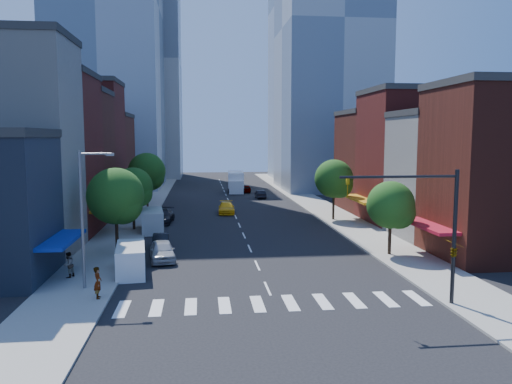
% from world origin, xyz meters
% --- Properties ---
extents(ground, '(220.00, 220.00, 0.00)m').
position_xyz_m(ground, '(0.00, 0.00, 0.00)').
color(ground, black).
rests_on(ground, ground).
extents(sidewalk_left, '(5.00, 120.00, 0.15)m').
position_xyz_m(sidewalk_left, '(-12.50, 40.00, 0.07)').
color(sidewalk_left, gray).
rests_on(sidewalk_left, ground).
extents(sidewalk_right, '(5.00, 120.00, 0.15)m').
position_xyz_m(sidewalk_right, '(12.50, 40.00, 0.07)').
color(sidewalk_right, gray).
rests_on(sidewalk_right, ground).
extents(crosswalk, '(19.00, 3.00, 0.01)m').
position_xyz_m(crosswalk, '(0.00, -3.00, 0.01)').
color(crosswalk, silver).
rests_on(crosswalk, ground).
extents(bldg_left_1, '(12.00, 8.00, 18.00)m').
position_xyz_m(bldg_left_1, '(-21.00, 12.00, 9.00)').
color(bldg_left_1, '#B3ADA5').
rests_on(bldg_left_1, ground).
extents(bldg_left_2, '(12.00, 9.00, 16.00)m').
position_xyz_m(bldg_left_2, '(-21.00, 20.50, 8.00)').
color(bldg_left_2, '#581714').
rests_on(bldg_left_2, ground).
extents(bldg_left_3, '(12.00, 8.00, 15.00)m').
position_xyz_m(bldg_left_3, '(-21.00, 29.00, 7.50)').
color(bldg_left_3, '#4A1B12').
rests_on(bldg_left_3, ground).
extents(bldg_left_4, '(12.00, 9.00, 17.00)m').
position_xyz_m(bldg_left_4, '(-21.00, 37.50, 8.50)').
color(bldg_left_4, '#581714').
rests_on(bldg_left_4, ground).
extents(bldg_left_5, '(12.00, 10.00, 13.00)m').
position_xyz_m(bldg_left_5, '(-21.00, 47.00, 6.50)').
color(bldg_left_5, '#4A1B12').
rests_on(bldg_left_5, ground).
extents(bldg_right_0, '(12.00, 9.00, 14.00)m').
position_xyz_m(bldg_right_0, '(21.00, 6.50, 7.00)').
color(bldg_right_0, '#4A1B12').
rests_on(bldg_right_0, ground).
extents(bldg_right_1, '(12.00, 8.00, 12.00)m').
position_xyz_m(bldg_right_1, '(21.00, 15.00, 6.00)').
color(bldg_right_1, '#B3ADA5').
rests_on(bldg_right_1, ground).
extents(bldg_right_2, '(12.00, 10.00, 15.00)m').
position_xyz_m(bldg_right_2, '(21.00, 24.00, 7.50)').
color(bldg_right_2, '#581714').
rests_on(bldg_right_2, ground).
extents(bldg_right_3, '(12.00, 10.00, 13.00)m').
position_xyz_m(bldg_right_3, '(21.00, 34.00, 6.50)').
color(bldg_right_3, '#4A1B12').
rests_on(bldg_right_3, ground).
extents(tower_nw, '(20.00, 22.00, 70.00)m').
position_xyz_m(tower_nw, '(-22.00, 70.00, 35.00)').
color(tower_nw, '#8C99A8').
rests_on(tower_nw, ground).
extents(tower_ne, '(18.00, 20.00, 60.00)m').
position_xyz_m(tower_ne, '(20.00, 62.00, 30.00)').
color(tower_ne, '#9EA5AD').
rests_on(tower_ne, ground).
extents(tower_far_e, '(22.00, 22.00, 80.00)m').
position_xyz_m(tower_far_e, '(24.00, 85.00, 40.00)').
color(tower_far_e, '#8C99A8').
rests_on(tower_far_e, ground).
extents(tower_far_w, '(18.00, 18.00, 56.00)m').
position_xyz_m(tower_far_w, '(-18.00, 95.00, 28.00)').
color(tower_far_w, '#9EA5AD').
rests_on(tower_far_w, ground).
extents(traffic_signal, '(7.24, 2.24, 8.00)m').
position_xyz_m(traffic_signal, '(9.94, -4.50, 4.16)').
color(traffic_signal, black).
rests_on(traffic_signal, sidewalk_right).
extents(streetlight, '(2.25, 0.25, 9.00)m').
position_xyz_m(streetlight, '(-11.81, 1.00, 5.28)').
color(streetlight, slate).
rests_on(streetlight, sidewalk_left).
extents(tree_left_near, '(4.80, 4.80, 7.30)m').
position_xyz_m(tree_left_near, '(-11.35, 10.92, 4.87)').
color(tree_left_near, black).
rests_on(tree_left_near, sidewalk_left).
extents(tree_left_mid, '(4.20, 4.20, 6.65)m').
position_xyz_m(tree_left_mid, '(-11.35, 21.92, 4.53)').
color(tree_left_mid, black).
rests_on(tree_left_mid, sidewalk_left).
extents(tree_left_far, '(5.00, 5.00, 7.75)m').
position_xyz_m(tree_left_far, '(-11.35, 35.92, 5.20)').
color(tree_left_far, black).
rests_on(tree_left_far, sidewalk_left).
extents(tree_right_near, '(4.00, 4.00, 6.20)m').
position_xyz_m(tree_right_near, '(11.65, 7.92, 4.19)').
color(tree_right_near, black).
rests_on(tree_right_near, sidewalk_right).
extents(tree_right_far, '(4.60, 4.60, 7.20)m').
position_xyz_m(tree_right_far, '(11.65, 25.92, 4.86)').
color(tree_right_far, black).
rests_on(tree_right_far, sidewalk_right).
extents(parked_car_front, '(2.53, 4.98, 1.62)m').
position_xyz_m(parked_car_front, '(-7.50, 8.49, 0.81)').
color(parked_car_front, '#B3B3B8').
rests_on(parked_car_front, ground).
extents(parked_car_second, '(1.46, 3.94, 1.29)m').
position_xyz_m(parked_car_second, '(-8.00, 13.01, 0.64)').
color(parked_car_second, black).
rests_on(parked_car_second, ground).
extents(parked_car_third, '(2.27, 4.92, 1.37)m').
position_xyz_m(parked_car_third, '(-9.50, 28.28, 0.68)').
color(parked_car_third, '#999999').
rests_on(parked_car_third, ground).
extents(parked_car_rear, '(2.64, 5.58, 1.57)m').
position_xyz_m(parked_car_rear, '(-8.75, 26.51, 0.79)').
color(parked_car_rear, black).
rests_on(parked_car_rear, ground).
extents(cargo_van_near, '(2.59, 5.23, 2.14)m').
position_xyz_m(cargo_van_near, '(-9.48, 4.52, 1.06)').
color(cargo_van_near, white).
rests_on(cargo_van_near, ground).
extents(cargo_van_far, '(2.80, 5.71, 2.34)m').
position_xyz_m(cargo_van_far, '(-9.48, 21.14, 1.16)').
color(cargo_van_far, silver).
rests_on(cargo_van_far, ground).
extents(taxi, '(2.28, 5.18, 1.48)m').
position_xyz_m(taxi, '(-1.00, 32.93, 0.74)').
color(taxi, '#FFB90D').
rests_on(taxi, ground).
extents(traffic_car_oncoming, '(1.55, 4.01, 1.30)m').
position_xyz_m(traffic_car_oncoming, '(5.37, 48.59, 0.65)').
color(traffic_car_oncoming, black).
rests_on(traffic_car_oncoming, ground).
extents(traffic_car_far, '(2.02, 4.02, 1.32)m').
position_xyz_m(traffic_car_far, '(3.89, 57.19, 0.66)').
color(traffic_car_far, '#999999').
rests_on(traffic_car_far, ground).
extents(box_truck, '(3.17, 9.20, 3.65)m').
position_xyz_m(box_truck, '(2.03, 58.14, 1.73)').
color(box_truck, white).
rests_on(box_truck, ground).
extents(pedestrian_near, '(0.55, 0.77, 1.97)m').
position_xyz_m(pedestrian_near, '(-10.68, -1.26, 1.14)').
color(pedestrian_near, '#999999').
rests_on(pedestrian_near, sidewalk_left).
extents(pedestrian_far, '(1.00, 1.09, 1.82)m').
position_xyz_m(pedestrian_far, '(-13.67, 3.65, 1.06)').
color(pedestrian_far, '#999999').
rests_on(pedestrian_far, sidewalk_left).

